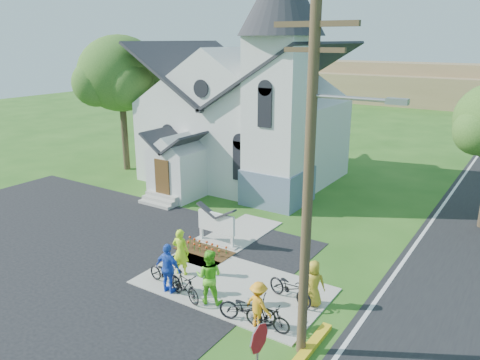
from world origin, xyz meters
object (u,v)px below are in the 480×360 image
Objects in this scene: utility_pole at (311,176)px; bike_1 at (185,286)px; church_sign at (216,223)px; stop_sign at (258,350)px; bike_2 at (248,308)px; bike_3 at (268,317)px; cyclist_1 at (209,276)px; bike_4 at (290,288)px; cyclist_3 at (258,305)px; cyclist_0 at (181,252)px; cyclist_4 at (313,283)px; bike_0 at (165,274)px; cyclist_2 at (168,268)px.

utility_pole is 6.78m from bike_1.
stop_sign is at bearing -48.12° from church_sign.
utility_pole is at bearing -112.34° from bike_2.
stop_sign reaches higher than church_sign.
utility_pole is at bearing -106.69° from bike_3.
cyclist_1 is 1.02× the size of bike_4.
bike_1 reaches higher than bike_3.
church_sign is 6.54m from cyclist_3.
bike_3 is at bearing 115.90° from stop_sign.
cyclist_0 is at bearing 60.93° from bike_1.
cyclist_0 reaches higher than cyclist_4.
bike_1 is 1.08× the size of cyclist_3.
bike_0 is 5.47m from cyclist_4.
cyclist_1 is 1.01m from bike_1.
stop_sign reaches higher than bike_1.
bike_1 is at bearing 175.68° from cyclist_2.
bike_1 is at bearing -99.78° from bike_0.
church_sign is 6.81m from bike_3.
cyclist_0 is at bearing -45.87° from cyclist_1.
stop_sign is 5.28m from cyclist_4.
bike_0 is 0.90× the size of cyclist_2.
church_sign reaches higher than bike_4.
cyclist_3 is 1.94m from bike_4.
cyclist_0 reaches higher than bike_1.
utility_pole is 5.32× the size of cyclist_2.
church_sign is 6.18m from cyclist_4.
cyclist_0 reaches higher than bike_4.
cyclist_4 is at bearing -44.66° from bike_1.
cyclist_3 is at bearing -105.42° from bike_2.
bike_0 is 1.10× the size of bike_3.
cyclist_0 is 0.97× the size of bike_2.
cyclist_4 is at bearing 108.61° from utility_pole.
cyclist_4 is (3.09, 1.80, -0.16)m from cyclist_1.
stop_sign reaches higher than cyclist_0.
bike_1 is 3.35m from bike_3.
utility_pole is at bearing 175.75° from cyclist_2.
cyclist_2 is at bearing 99.39° from cyclist_0.
bike_4 is (-1.66, 4.92, -1.23)m from stop_sign.
cyclist_2 is 3.80m from cyclist_3.
cyclist_1 is 1.86m from bike_2.
cyclist_0 is at bearing 10.80° from bike_0.
cyclist_3 reaches higher than bike_0.
utility_pole is 5.56m from bike_4.
cyclist_2 is at bearing -76.50° from church_sign.
church_sign is 1.14× the size of bike_2.
bike_2 is (3.85, -0.38, 0.06)m from bike_0.
bike_0 is 0.88× the size of bike_2.
cyclist_2 reaches higher than bike_1.
utility_pole is at bearing 152.03° from cyclist_0.
cyclist_0 is (-6.05, 1.65, -4.42)m from utility_pole.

